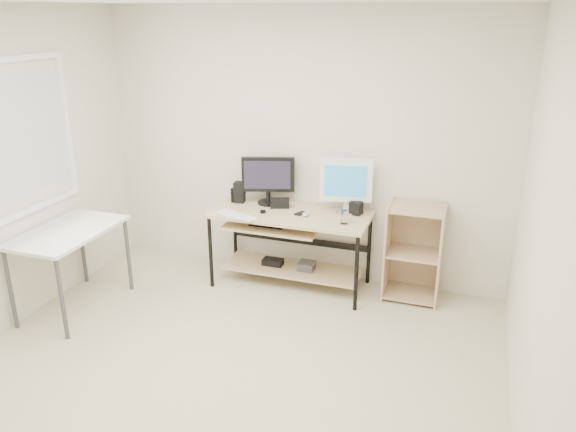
# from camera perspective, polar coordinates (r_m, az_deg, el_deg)

# --- Properties ---
(room) EXTENTS (4.01, 4.01, 2.62)m
(room) POSITION_cam_1_polar(r_m,az_deg,el_deg) (3.74, -9.74, 0.83)
(room) COLOR beige
(room) RESTS_ON ground
(desk) EXTENTS (1.50, 0.65, 0.75)m
(desk) POSITION_cam_1_polar(r_m,az_deg,el_deg) (5.35, -0.00, -1.74)
(desk) COLOR tan
(desk) RESTS_ON ground
(side_table) EXTENTS (0.60, 1.00, 0.75)m
(side_table) POSITION_cam_1_polar(r_m,az_deg,el_deg) (5.23, -21.40, -2.17)
(side_table) COLOR white
(side_table) RESTS_ON ground
(shelf_unit) EXTENTS (0.50, 0.40, 0.90)m
(shelf_unit) POSITION_cam_1_polar(r_m,az_deg,el_deg) (5.30, 12.70, -3.49)
(shelf_unit) COLOR tan
(shelf_unit) RESTS_ON ground
(black_monitor) EXTENTS (0.50, 0.21, 0.47)m
(black_monitor) POSITION_cam_1_polar(r_m,az_deg,el_deg) (5.44, -2.03, 3.95)
(black_monitor) COLOR black
(black_monitor) RESTS_ON desk
(white_imac) EXTENTS (0.48, 0.16, 0.52)m
(white_imac) POSITION_cam_1_polar(r_m,az_deg,el_deg) (5.21, 5.91, 3.47)
(white_imac) COLOR silver
(white_imac) RESTS_ON desk
(keyboard) EXTENTS (0.43, 0.26, 0.01)m
(keyboard) POSITION_cam_1_polar(r_m,az_deg,el_deg) (5.20, -5.22, 0.08)
(keyboard) COLOR white
(keyboard) RESTS_ON desk
(mouse) EXTENTS (0.08, 0.11, 0.04)m
(mouse) POSITION_cam_1_polar(r_m,az_deg,el_deg) (5.18, 1.81, 0.20)
(mouse) COLOR #BBBBC0
(mouse) RESTS_ON desk
(center_speaker) EXTENTS (0.20, 0.14, 0.09)m
(center_speaker) POSITION_cam_1_polar(r_m,az_deg,el_deg) (5.39, -0.84, 1.32)
(center_speaker) COLOR black
(center_speaker) RESTS_ON desk
(speaker_left) EXTENTS (0.11, 0.11, 0.21)m
(speaker_left) POSITION_cam_1_polar(r_m,az_deg,el_deg) (5.55, -4.93, 2.47)
(speaker_left) COLOR black
(speaker_left) RESTS_ON desk
(speaker_right) EXTENTS (0.12, 0.12, 0.13)m
(speaker_right) POSITION_cam_1_polar(r_m,az_deg,el_deg) (5.25, 6.93, 0.84)
(speaker_right) COLOR black
(speaker_right) RESTS_ON desk
(audio_controller) EXTENTS (0.07, 0.05, 0.14)m
(audio_controller) POSITION_cam_1_polar(r_m,az_deg,el_deg) (5.56, -5.40, 2.11)
(audio_controller) COLOR black
(audio_controller) RESTS_ON desk
(volume_puck) EXTENTS (0.07, 0.07, 0.02)m
(volume_puck) POSITION_cam_1_polar(r_m,az_deg,el_deg) (5.26, -2.56, 0.44)
(volume_puck) COLOR black
(volume_puck) RESTS_ON desk
(smartphone) EXTENTS (0.11, 0.14, 0.01)m
(smartphone) POSITION_cam_1_polar(r_m,az_deg,el_deg) (5.24, 1.29, 0.27)
(smartphone) COLOR black
(smartphone) RESTS_ON desk
(coaster) EXTENTS (0.09, 0.09, 0.01)m
(coaster) POSITION_cam_1_polar(r_m,az_deg,el_deg) (5.01, 5.69, -0.78)
(coaster) COLOR #A37349
(coaster) RESTS_ON desk
(drinking_glass) EXTENTS (0.07, 0.07, 0.12)m
(drinking_glass) POSITION_cam_1_polar(r_m,az_deg,el_deg) (4.99, 5.72, -0.09)
(drinking_glass) COLOR white
(drinking_glass) RESTS_ON coaster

